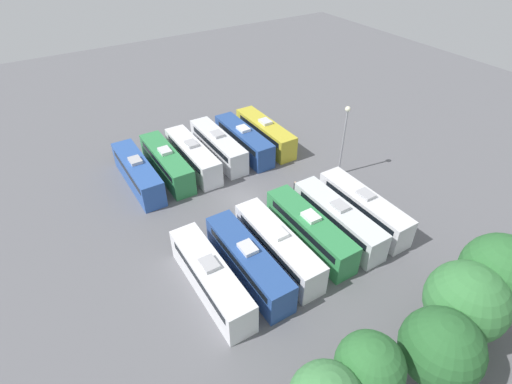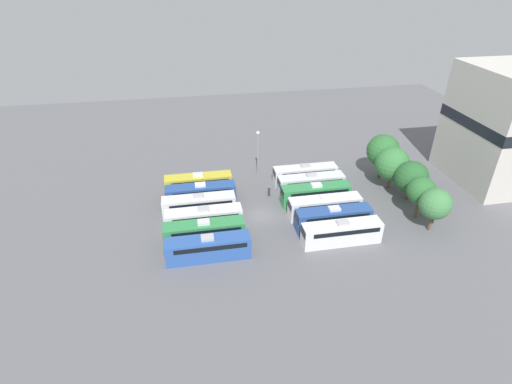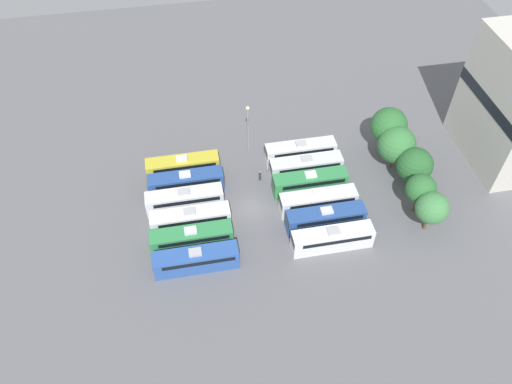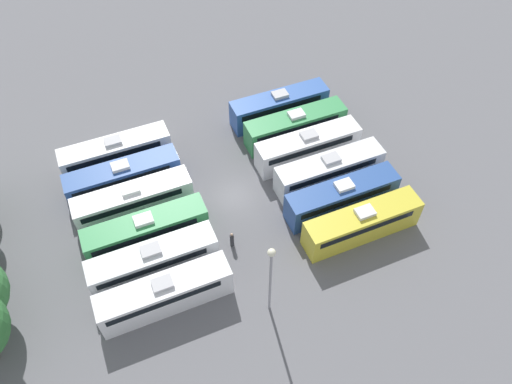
{
  "view_description": "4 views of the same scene",
  "coord_description": "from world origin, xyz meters",
  "px_view_note": "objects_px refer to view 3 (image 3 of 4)",
  "views": [
    {
      "loc": [
        16.69,
        29.26,
        26.35
      ],
      "look_at": [
        -0.45,
        1.7,
        1.96
      ],
      "focal_mm": 28.0,
      "sensor_mm": 36.0,
      "label": 1
    },
    {
      "loc": [
        48.68,
        -9.83,
        33.23
      ],
      "look_at": [
        -1.64,
        -0.65,
        3.06
      ],
      "focal_mm": 28.0,
      "sensor_mm": 36.0,
      "label": 2
    },
    {
      "loc": [
        44.91,
        -7.73,
        53.77
      ],
      "look_at": [
        -0.13,
        0.6,
        3.02
      ],
      "focal_mm": 35.0,
      "sensor_mm": 36.0,
      "label": 3
    },
    {
      "loc": [
        -28.45,
        9.68,
        37.13
      ],
      "look_at": [
        -1.73,
        -1.59,
        1.84
      ],
      "focal_mm": 35.0,
      "sensor_mm": 36.0,
      "label": 4
    }
  ],
  "objects_px": {
    "bus_4": "(192,238)",
    "light_pole": "(248,121)",
    "bus_6": "(301,151)",
    "bus_11": "(332,238)",
    "bus_0": "(183,166)",
    "tree_3": "(421,189)",
    "bus_7": "(306,166)",
    "tree_1": "(397,145)",
    "bus_10": "(326,218)",
    "bus_3": "(191,219)",
    "bus_5": "(197,259)",
    "worker_person": "(260,176)",
    "tree_0": "(389,126)",
    "bus_2": "(185,199)",
    "bus_9": "(318,201)",
    "bus_8": "(310,182)",
    "tree_2": "(415,165)",
    "tree_4": "(432,208)",
    "bus_1": "(186,182)"
  },
  "relations": [
    {
      "from": "bus_4",
      "to": "light_pole",
      "type": "relative_size",
      "value": 1.26
    },
    {
      "from": "bus_4",
      "to": "bus_6",
      "type": "height_order",
      "value": "same"
    },
    {
      "from": "bus_11",
      "to": "bus_0",
      "type": "bearing_deg",
      "value": -133.18
    },
    {
      "from": "bus_6",
      "to": "tree_3",
      "type": "distance_m",
      "value": 18.69
    },
    {
      "from": "bus_7",
      "to": "light_pole",
      "type": "distance_m",
      "value": 10.94
    },
    {
      "from": "tree_1",
      "to": "bus_10",
      "type": "bearing_deg",
      "value": -54.51
    },
    {
      "from": "bus_3",
      "to": "tree_1",
      "type": "height_order",
      "value": "tree_1"
    },
    {
      "from": "bus_4",
      "to": "bus_11",
      "type": "bearing_deg",
      "value": 79.25
    },
    {
      "from": "bus_5",
      "to": "tree_1",
      "type": "distance_m",
      "value": 33.56
    },
    {
      "from": "bus_6",
      "to": "worker_person",
      "type": "bearing_deg",
      "value": -65.06
    },
    {
      "from": "tree_0",
      "to": "bus_11",
      "type": "bearing_deg",
      "value": -38.88
    },
    {
      "from": "bus_2",
      "to": "bus_9",
      "type": "relative_size",
      "value": 1.0
    },
    {
      "from": "bus_0",
      "to": "bus_8",
      "type": "bearing_deg",
      "value": 69.57
    },
    {
      "from": "tree_3",
      "to": "bus_9",
      "type": "bearing_deg",
      "value": -101.71
    },
    {
      "from": "tree_2",
      "to": "tree_4",
      "type": "bearing_deg",
      "value": -7.65
    },
    {
      "from": "bus_7",
      "to": "bus_10",
      "type": "distance_m",
      "value": 10.04
    },
    {
      "from": "bus_1",
      "to": "bus_11",
      "type": "distance_m",
      "value": 22.37
    },
    {
      "from": "bus_7",
      "to": "bus_11",
      "type": "xyz_separation_m",
      "value": [
        13.5,
        0.08,
        0.0
      ]
    },
    {
      "from": "bus_4",
      "to": "bus_5",
      "type": "bearing_deg",
      "value": 3.87
    },
    {
      "from": "bus_7",
      "to": "tree_1",
      "type": "xyz_separation_m",
      "value": [
        0.72,
        13.23,
        2.71
      ]
    },
    {
      "from": "bus_2",
      "to": "bus_9",
      "type": "distance_m",
      "value": 18.52
    },
    {
      "from": "bus_0",
      "to": "tree_3",
      "type": "xyz_separation_m",
      "value": [
        13.0,
        31.07,
        2.78
      ]
    },
    {
      "from": "bus_0",
      "to": "bus_11",
      "type": "height_order",
      "value": "same"
    },
    {
      "from": "bus_2",
      "to": "tree_3",
      "type": "distance_m",
      "value": 32.14
    },
    {
      "from": "tree_4",
      "to": "bus_11",
      "type": "bearing_deg",
      "value": -87.77
    },
    {
      "from": "bus_3",
      "to": "tree_2",
      "type": "xyz_separation_m",
      "value": [
        -2.13,
        32.2,
        2.24
      ]
    },
    {
      "from": "tree_3",
      "to": "bus_8",
      "type": "bearing_deg",
      "value": -115.6
    },
    {
      "from": "bus_9",
      "to": "bus_10",
      "type": "distance_m",
      "value": 3.15
    },
    {
      "from": "tree_0",
      "to": "tree_3",
      "type": "bearing_deg",
      "value": 0.08
    },
    {
      "from": "tree_4",
      "to": "bus_5",
      "type": "bearing_deg",
      "value": -88.93
    },
    {
      "from": "bus_6",
      "to": "tree_1",
      "type": "height_order",
      "value": "tree_1"
    },
    {
      "from": "bus_7",
      "to": "bus_11",
      "type": "distance_m",
      "value": 13.5
    },
    {
      "from": "bus_7",
      "to": "tree_1",
      "type": "distance_m",
      "value": 13.53
    },
    {
      "from": "tree_2",
      "to": "light_pole",
      "type": "bearing_deg",
      "value": -117.85
    },
    {
      "from": "bus_4",
      "to": "tree_4",
      "type": "xyz_separation_m",
      "value": [
        2.9,
        31.26,
        2.63
      ]
    },
    {
      "from": "bus_0",
      "to": "light_pole",
      "type": "xyz_separation_m",
      "value": [
        -3.49,
        10.38,
        4.04
      ]
    },
    {
      "from": "bus_3",
      "to": "bus_7",
      "type": "height_order",
      "value": "same"
    },
    {
      "from": "bus_2",
      "to": "bus_1",
      "type": "bearing_deg",
      "value": 171.9
    },
    {
      "from": "bus_2",
      "to": "tree_1",
      "type": "bearing_deg",
      "value": 94.65
    },
    {
      "from": "tree_2",
      "to": "tree_3",
      "type": "height_order",
      "value": "tree_3"
    },
    {
      "from": "bus_7",
      "to": "tree_4",
      "type": "relative_size",
      "value": 1.65
    },
    {
      "from": "bus_2",
      "to": "tree_4",
      "type": "distance_m",
      "value": 33.13
    },
    {
      "from": "bus_2",
      "to": "bus_4",
      "type": "distance_m",
      "value": 6.81
    },
    {
      "from": "bus_2",
      "to": "bus_11",
      "type": "height_order",
      "value": "same"
    },
    {
      "from": "bus_2",
      "to": "bus_5",
      "type": "height_order",
      "value": "same"
    },
    {
      "from": "bus_1",
      "to": "bus_10",
      "type": "xyz_separation_m",
      "value": [
        10.09,
        17.89,
        0.0
      ]
    },
    {
      "from": "bus_4",
      "to": "bus_7",
      "type": "relative_size",
      "value": 1.0
    },
    {
      "from": "bus_1",
      "to": "tree_1",
      "type": "distance_m",
      "value": 31.09
    },
    {
      "from": "tree_2",
      "to": "tree_4",
      "type": "relative_size",
      "value": 1.0
    },
    {
      "from": "bus_6",
      "to": "tree_0",
      "type": "relative_size",
      "value": 1.35
    }
  ]
}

